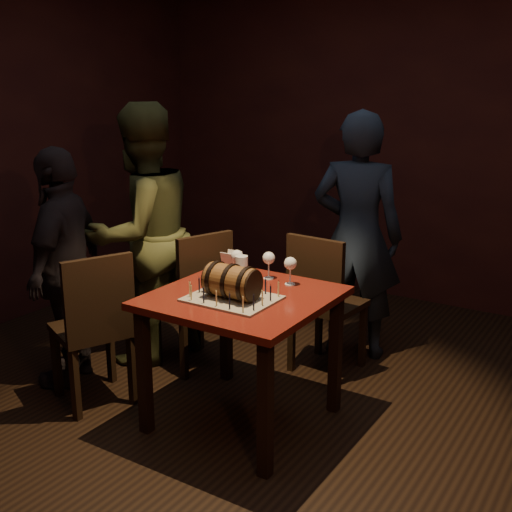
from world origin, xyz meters
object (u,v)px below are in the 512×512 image
at_px(wine_glass_right, 290,265).
at_px(person_back, 357,236).
at_px(person_left_rear, 142,235).
at_px(wine_glass_mid, 269,259).
at_px(chair_left_front, 95,322).
at_px(pub_table, 243,314).
at_px(pint_of_ale, 242,269).
at_px(chair_left_rear, 198,293).
at_px(person_left_front, 65,268).
at_px(barrel_cake, 232,282).
at_px(chair_back, 322,297).
at_px(wine_glass_left, 237,257).

distance_m(wine_glass_right, person_back, 0.93).
relative_size(person_back, person_left_rear, 0.97).
bearing_deg(person_left_rear, wine_glass_mid, 98.62).
xyz_separation_m(wine_glass_mid, chair_left_front, (-0.78, -0.62, -0.34)).
height_order(pub_table, chair_left_front, chair_left_front).
bearing_deg(pint_of_ale, pub_table, -55.17).
distance_m(chair_left_rear, person_left_front, 0.84).
xyz_separation_m(pub_table, wine_glass_right, (0.13, 0.28, 0.23)).
distance_m(pub_table, chair_left_rear, 0.77).
distance_m(barrel_cake, wine_glass_right, 0.40).
bearing_deg(pub_table, person_left_front, -172.98).
bearing_deg(chair_back, wine_glass_right, -85.06).
distance_m(pint_of_ale, chair_left_front, 0.89).
bearing_deg(wine_glass_left, person_left_rear, 171.42).
xyz_separation_m(wine_glass_right, person_back, (-0.01, 0.93, -0.03)).
relative_size(chair_back, chair_left_rear, 1.00).
bearing_deg(wine_glass_right, person_left_rear, 175.45).
bearing_deg(person_left_front, pint_of_ale, 82.67).
bearing_deg(pint_of_ale, person_left_front, -162.73).
xyz_separation_m(barrel_cake, wine_glass_right, (0.13, 0.38, 0.02)).
relative_size(chair_back, chair_left_front, 1.00).
distance_m(chair_left_rear, person_left_rear, 0.54).
bearing_deg(chair_left_rear, person_back, 46.28).
height_order(chair_back, chair_left_front, same).
bearing_deg(chair_left_front, wine_glass_left, 42.54).
bearing_deg(person_back, wine_glass_right, 78.81).
relative_size(wine_glass_right, chair_left_front, 0.17).
bearing_deg(chair_left_front, person_back, 58.41).
distance_m(barrel_cake, pint_of_ale, 0.32).
distance_m(pub_table, wine_glass_mid, 0.39).
xyz_separation_m(chair_back, person_left_front, (-1.30, -0.93, 0.22)).
bearing_deg(wine_glass_left, pub_table, -50.74).
xyz_separation_m(pint_of_ale, chair_left_front, (-0.68, -0.49, -0.30)).
bearing_deg(pint_of_ale, wine_glass_right, 19.94).
height_order(wine_glass_left, wine_glass_mid, same).
relative_size(wine_glass_mid, chair_back, 0.17).
xyz_separation_m(person_back, person_left_front, (-1.33, -1.36, -0.10)).
bearing_deg(person_left_rear, pub_table, 82.50).
distance_m(chair_back, chair_left_front, 1.41).
bearing_deg(barrel_cake, wine_glass_right, 71.11).
height_order(barrel_cake, pint_of_ale, barrel_cake).
bearing_deg(pub_table, person_left_rear, 160.30).
height_order(wine_glass_left, chair_left_rear, chair_left_rear).
bearing_deg(wine_glass_left, pint_of_ale, -40.15).
xyz_separation_m(chair_left_rear, chair_left_front, (-0.18, -0.73, 0.00)).
xyz_separation_m(barrel_cake, person_left_front, (-1.21, -0.05, -0.11)).
distance_m(chair_back, chair_left_rear, 0.81).
relative_size(chair_left_rear, person_left_front, 0.63).
bearing_deg(pub_table, chair_back, 83.46).
height_order(wine_glass_mid, wine_glass_right, same).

